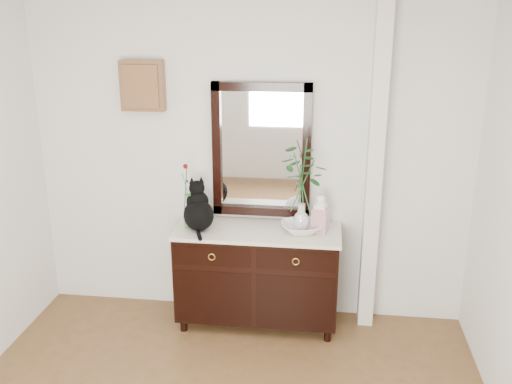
# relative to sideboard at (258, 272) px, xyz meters

# --- Properties ---
(wall_back) EXTENTS (3.60, 0.04, 2.70)m
(wall_back) POSITION_rel_sideboard_xyz_m (-0.10, 0.25, 0.88)
(wall_back) COLOR silver
(wall_back) RESTS_ON ground
(pilaster) EXTENTS (0.12, 0.20, 2.70)m
(pilaster) POSITION_rel_sideboard_xyz_m (0.90, 0.17, 0.88)
(pilaster) COLOR silver
(pilaster) RESTS_ON ground
(sideboard) EXTENTS (1.33, 0.52, 0.82)m
(sideboard) POSITION_rel_sideboard_xyz_m (0.00, 0.00, 0.00)
(sideboard) COLOR black
(sideboard) RESTS_ON ground
(wall_mirror) EXTENTS (0.80, 0.06, 1.10)m
(wall_mirror) POSITION_rel_sideboard_xyz_m (-0.00, 0.24, 0.97)
(wall_mirror) COLOR black
(wall_mirror) RESTS_ON wall_back
(key_cabinet) EXTENTS (0.35, 0.10, 0.40)m
(key_cabinet) POSITION_rel_sideboard_xyz_m (-0.95, 0.21, 1.48)
(key_cabinet) COLOR brown
(key_cabinet) RESTS_ON wall_back
(cat) EXTENTS (0.37, 0.41, 0.39)m
(cat) POSITION_rel_sideboard_xyz_m (-0.47, -0.04, 0.57)
(cat) COLOR black
(cat) RESTS_ON sideboard
(lotus_bowl) EXTENTS (0.38, 0.38, 0.08)m
(lotus_bowl) POSITION_rel_sideboard_xyz_m (0.35, -0.01, 0.41)
(lotus_bowl) COLOR white
(lotus_bowl) RESTS_ON sideboard
(vase_branches) EXTENTS (0.39, 0.39, 0.76)m
(vase_branches) POSITION_rel_sideboard_xyz_m (0.35, -0.01, 0.77)
(vase_branches) COLOR silver
(vase_branches) RESTS_ON lotus_bowl
(bud_vase_rose) EXTENTS (0.09, 0.09, 0.55)m
(bud_vase_rose) POSITION_rel_sideboard_xyz_m (-0.57, -0.03, 0.65)
(bud_vase_rose) COLOR #356C3F
(bud_vase_rose) RESTS_ON sideboard
(ginger_jar) EXTENTS (0.14, 0.14, 0.32)m
(ginger_jar) POSITION_rel_sideboard_xyz_m (0.49, 0.02, 0.53)
(ginger_jar) COLOR white
(ginger_jar) RESTS_ON sideboard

